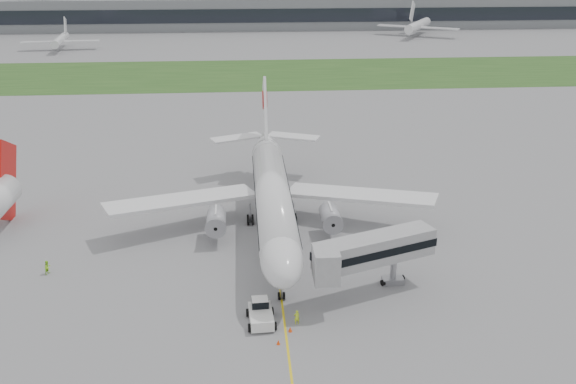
{
  "coord_description": "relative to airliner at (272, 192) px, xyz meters",
  "views": [
    {
      "loc": [
        -4.15,
        -80.16,
        39.36
      ],
      "look_at": [
        2.05,
        2.0,
        6.78
      ],
      "focal_mm": 40.0,
      "sensor_mm": 36.0,
      "label": 1
    }
  ],
  "objects": [
    {
      "name": "ground_crew_near",
      "position": [
        1.33,
        -25.17,
        -4.8
      ],
      "size": [
        0.7,
        0.53,
        1.72
      ],
      "primitive_type": "imported",
      "rotation": [
        0.0,
        0.0,
        3.35
      ],
      "color": "#CEF028",
      "rests_on": "ground"
    },
    {
      "name": "safety_cone_left",
      "position": [
        -0.92,
        -28.83,
        -5.4
      ],
      "size": [
        0.39,
        0.39,
        0.53
      ],
      "primitive_type": "cone",
      "color": "#FF450D",
      "rests_on": "ground"
    },
    {
      "name": "safety_cone_right",
      "position": [
        0.5,
        -26.59,
        -5.37
      ],
      "size": [
        0.43,
        0.43,
        0.59
      ],
      "primitive_type": "cone",
      "color": "#FF450D",
      "rests_on": "ground"
    },
    {
      "name": "terminal_building",
      "position": [
        0.0,
        225.0,
        1.34
      ],
      "size": [
        320.0,
        22.3,
        14.0
      ],
      "color": "gray",
      "rests_on": "ground"
    },
    {
      "name": "ground",
      "position": [
        0.0,
        -4.87,
        -5.66
      ],
      "size": [
        600.0,
        600.0,
        0.0
      ],
      "primitive_type": "plane",
      "color": "slate",
      "rests_on": "ground"
    },
    {
      "name": "jet_bridge",
      "position": [
        10.15,
        -19.26,
        -0.13
      ],
      "size": [
        15.57,
        9.72,
        7.48
      ],
      "rotation": [
        0.0,
        0.0,
        0.37
      ],
      "color": "#A8A8AB",
      "rests_on": "ground"
    },
    {
      "name": "apron_markings",
      "position": [
        0.0,
        -9.87,
        -5.66
      ],
      "size": [
        70.0,
        70.0,
        0.04
      ],
      "primitive_type": null,
      "color": "yellow",
      "rests_on": "ground"
    },
    {
      "name": "pushback_tug",
      "position": [
        -2.58,
        -24.3,
        -4.6
      ],
      "size": [
        3.28,
        4.65,
        2.31
      ],
      "rotation": [
        0.0,
        0.0,
        0.06
      ],
      "color": "white",
      "rests_on": "ground"
    },
    {
      "name": "ground_crew_far",
      "position": [
        -28.95,
        -11.49,
        -4.75
      ],
      "size": [
        1.02,
        1.1,
        1.82
      ],
      "primitive_type": "imported",
      "rotation": [
        0.0,
        0.0,
        1.1
      ],
      "color": "#9DE826",
      "rests_on": "ground"
    },
    {
      "name": "grass_strip",
      "position": [
        0.0,
        115.13,
        -5.65
      ],
      "size": [
        600.0,
        50.0,
        0.02
      ],
      "primitive_type": "cube",
      "color": "#264C1C",
      "rests_on": "ground"
    },
    {
      "name": "control_tower",
      "position": [
        -90.0,
        227.13,
        -5.66
      ],
      "size": [
        12.0,
        12.0,
        56.0
      ],
      "primitive_type": null,
      "color": "gray",
      "rests_on": "ground"
    },
    {
      "name": "distant_aircraft_left",
      "position": [
        -71.71,
        167.5,
        -5.66
      ],
      "size": [
        30.6,
        27.56,
        10.88
      ],
      "primitive_type": null,
      "rotation": [
        0.0,
        0.0,
        0.09
      ],
      "color": "silver",
      "rests_on": "ground"
    },
    {
      "name": "distant_aircraft_right",
      "position": [
        73.13,
        193.41,
        -5.66
      ],
      "size": [
        45.85,
        44.24,
        13.45
      ],
      "primitive_type": null,
      "rotation": [
        0.0,
        0.0,
        -0.51
      ],
      "color": "silver",
      "rests_on": "ground"
    },
    {
      "name": "airliner",
      "position": [
        0.0,
        0.0,
        0.0
      ],
      "size": [
        48.13,
        53.95,
        17.88
      ],
      "color": "silver",
      "rests_on": "ground"
    }
  ]
}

